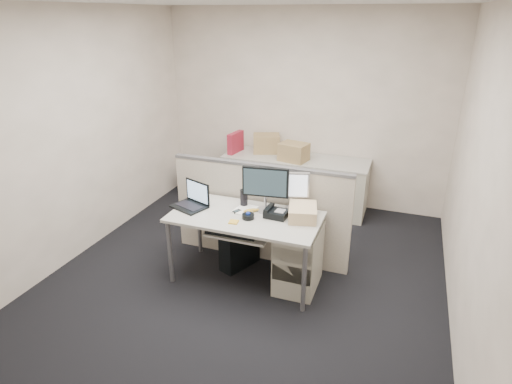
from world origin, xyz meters
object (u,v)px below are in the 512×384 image
at_px(laptop, 188,196).
at_px(monitor_main, 265,189).
at_px(desk_phone, 276,214).
at_px(desk, 245,221).

bearing_deg(laptop, monitor_main, 35.20).
height_order(monitor_main, desk_phone, monitor_main).
height_order(laptop, desk_phone, laptop).
relative_size(desk, laptop, 4.39).
relative_size(desk, desk_phone, 6.87).
xyz_separation_m(laptop, desk_phone, (0.92, 0.10, -0.09)).
bearing_deg(monitor_main, laptop, -172.91).
distance_m(desk, laptop, 0.65).
relative_size(desk, monitor_main, 3.20).
xyz_separation_m(monitor_main, laptop, (-0.77, -0.20, -0.11)).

